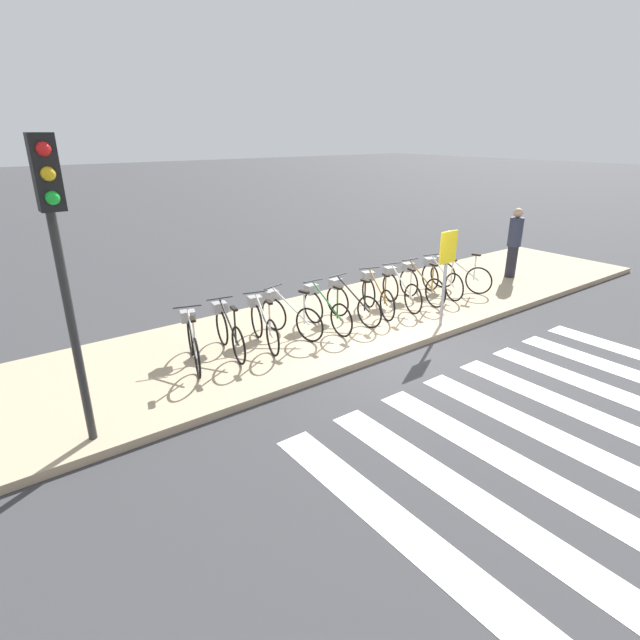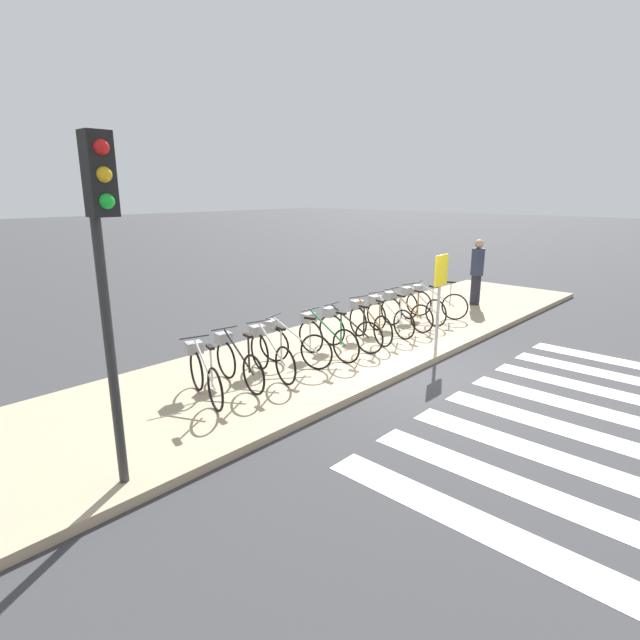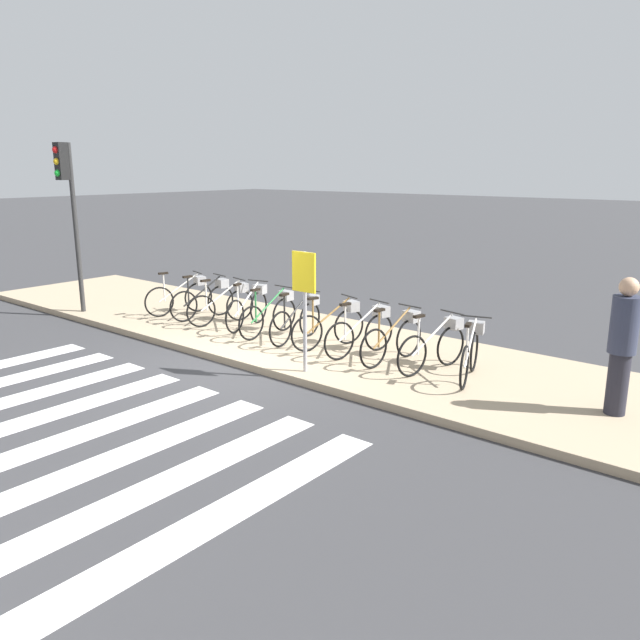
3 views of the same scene
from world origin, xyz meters
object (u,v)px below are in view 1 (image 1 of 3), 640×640
Objects in this scene: parked_bicycle_7 at (399,287)px; parked_bicycle_5 at (350,300)px; parked_bicycle_10 at (457,273)px; parked_bicycle_4 at (324,307)px; parked_bicycle_0 at (192,339)px; parked_bicycle_8 at (419,282)px; sign_post at (447,262)px; parked_bicycle_9 at (439,277)px; parked_bicycle_6 at (376,293)px; parked_bicycle_2 at (262,322)px; parked_bicycle_3 at (287,313)px; parked_bicycle_1 at (228,329)px; traffic_light at (57,235)px; pedestrian at (514,241)px.

parked_bicycle_5 is at bearing -178.65° from parked_bicycle_7.
parked_bicycle_5 is 3.35m from parked_bicycle_10.
parked_bicycle_4 is 2.08m from parked_bicycle_7.
parked_bicycle_0 and parked_bicycle_4 have the same top height.
parked_bicycle_8 is 0.82× the size of sign_post.
parked_bicycle_7 is 1.35m from parked_bicycle_9.
parked_bicycle_4 and parked_bicycle_6 have the same top height.
parked_bicycle_2 is at bearing -179.78° from parked_bicycle_7.
parked_bicycle_4 is 3.42m from parked_bicycle_9.
sign_post reaches higher than parked_bicycle_5.
parked_bicycle_3 is (1.90, 0.11, 0.00)m from parked_bicycle_0.
parked_bicycle_0 is 1.00× the size of parked_bicycle_6.
sign_post is (1.25, -1.30, 0.85)m from parked_bicycle_5.
parked_bicycle_6 is (4.05, 0.03, 0.00)m from parked_bicycle_0.
parked_bicycle_1 and parked_bicycle_8 have the same top height.
traffic_light reaches higher than parked_bicycle_10.
parked_bicycle_10 is (1.94, 0.01, 0.00)m from parked_bicycle_7.
parked_bicycle_1 and parked_bicycle_10 have the same top height.
parked_bicycle_5 is 1.42m from parked_bicycle_7.
sign_post is at bearing -28.23° from parked_bicycle_3.
parked_bicycle_8 and parked_bicycle_9 have the same top height.
sign_post reaches higher than parked_bicycle_0.
parked_bicycle_10 is 0.79× the size of sign_post.
parked_bicycle_8 is 0.72m from parked_bicycle_9.
traffic_light is (-5.94, -1.39, 2.14)m from parked_bicycle_6.
traffic_light is (-2.56, -1.43, 2.14)m from parked_bicycle_1.
traffic_light reaches higher than parked_bicycle_2.
sign_post is (3.89, -1.38, 0.85)m from parked_bicycle_1.
parked_bicycle_6 is at bearing 3.63° from parked_bicycle_5.
parked_bicycle_8 is 7.66m from traffic_light.
parked_bicycle_2 is at bearing -169.77° from parked_bicycle_3.
parked_bicycle_9 is 2.20m from sign_post.
parked_bicycle_1 is 0.81× the size of sign_post.
parked_bicycle_4 is at bearing -177.36° from parked_bicycle_6.
parked_bicycle_3 is 1.01× the size of parked_bicycle_10.
parked_bicycle_6 is 0.98× the size of parked_bicycle_9.
parked_bicycle_1 and parked_bicycle_9 have the same top height.
pedestrian is (6.82, -0.19, 0.51)m from parked_bicycle_3.
parked_bicycle_5 is (0.66, 0.02, 0.00)m from parked_bicycle_4.
pedestrian is (2.07, -0.10, 0.51)m from parked_bicycle_10.
sign_post reaches higher than parked_bicycle_6.
parked_bicycle_0 is 1.31m from parked_bicycle_2.
traffic_light reaches higher than parked_bicycle_4.
parked_bicycle_5 is 0.82× the size of sign_post.
parked_bicycle_7 is at bearing -0.74° from parked_bicycle_1.
parked_bicycle_1 and parked_bicycle_4 have the same top height.
parked_bicycle_1 is at bearing 178.97° from pedestrian.
parked_bicycle_6 is 0.83× the size of pedestrian.
traffic_light is (-7.95, -1.41, 2.14)m from parked_bicycle_9.
parked_bicycle_7 is 4.03m from pedestrian.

